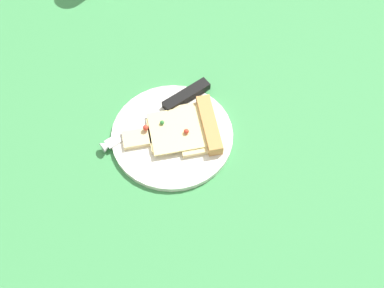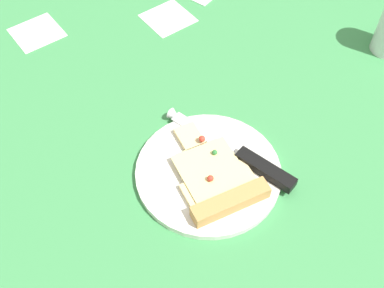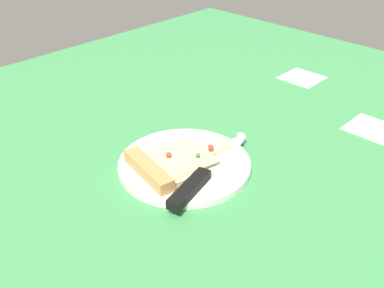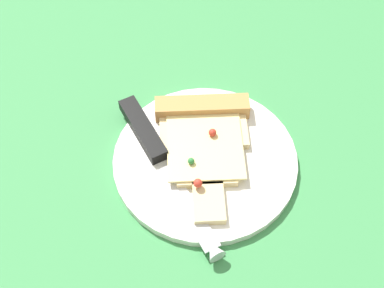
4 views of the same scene
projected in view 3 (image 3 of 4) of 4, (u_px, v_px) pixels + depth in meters
The scene contains 4 objects.
ground_plane at pixel (242, 186), 74.07cm from camera, with size 150.27×150.27×3.00cm.
plate at pixel (184, 164), 75.79cm from camera, with size 22.57×22.57×1.12cm, color white.
pizza_slice at pixel (171, 163), 73.81cm from camera, with size 12.79×18.58×2.35cm.
knife at pixel (204, 175), 71.23cm from camera, with size 7.90×23.79×2.45cm.
Camera 3 is at (-35.27, 48.35, 43.46)cm, focal length 41.59 mm.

